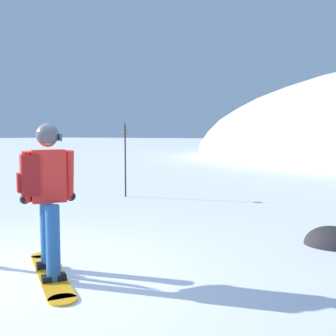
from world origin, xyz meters
name	(u,v)px	position (x,y,z in m)	size (l,w,h in m)	color
ground_plane	(6,277)	(0.00, 0.00, 0.00)	(300.00, 300.00, 0.00)	white
snowboarder_main	(46,195)	(0.37, 0.27, 0.92)	(1.55, 1.18, 1.71)	orange
piste_marker_near	(125,154)	(-2.40, 5.47, 1.09)	(0.20, 0.20, 1.91)	black
rock_dark	(332,245)	(2.92, 3.26, 0.00)	(0.79, 0.67, 0.56)	#282628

